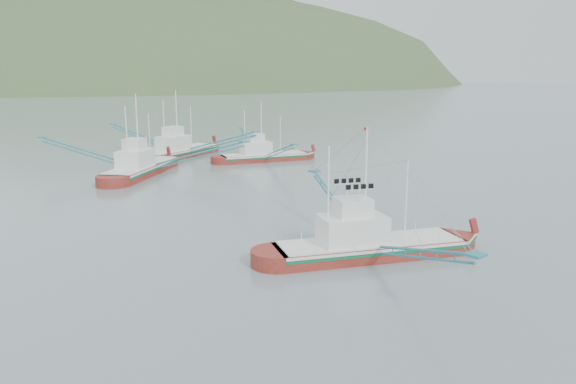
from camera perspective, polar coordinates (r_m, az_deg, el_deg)
ground at (r=42.00m, az=5.17°, el=-5.61°), size 1200.00×1200.00×0.00m
main_boat at (r=39.60m, az=8.19°, el=-3.74°), size 13.82×23.34×9.89m
bg_boat_far at (r=73.11m, az=-14.78°, el=3.52°), size 21.56×23.15×10.91m
bg_boat_right at (r=82.03m, az=-2.51°, el=4.40°), size 13.07×22.33×9.27m
bg_boat_extra at (r=87.41m, az=-10.99°, el=4.96°), size 15.21×25.64×10.91m
headland_right at (r=531.34m, az=-8.72°, el=10.59°), size 684.00×432.00×306.00m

